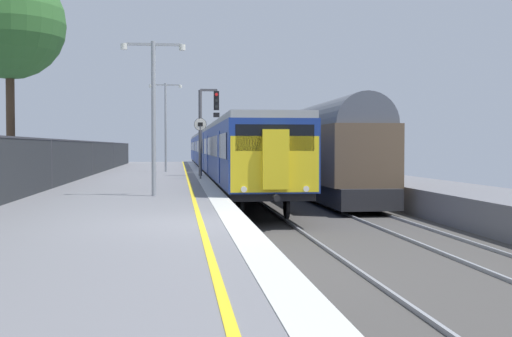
{
  "coord_description": "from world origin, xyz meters",
  "views": [
    {
      "loc": [
        -0.79,
        -13.39,
        1.55
      ],
      "look_at": [
        1.72,
        8.12,
        0.84
      ],
      "focal_mm": 46.58,
      "sensor_mm": 36.0,
      "label": 1
    }
  ],
  "objects": [
    {
      "name": "freight_train_adjacent_track",
      "position": [
        6.1,
        24.28,
        1.47
      ],
      "size": [
        2.6,
        29.36,
        4.52
      ],
      "color": "#232326",
      "rests_on": "ground"
    },
    {
      "name": "background_tree_centre",
      "position": [
        -6.92,
        11.53,
        5.84
      ],
      "size": [
        4.01,
        4.01,
        8.0
      ],
      "color": "#473323",
      "rests_on": "ground"
    },
    {
      "name": "speed_limit_sign",
      "position": [
        0.25,
        18.4,
        1.84
      ],
      "size": [
        0.59,
        0.08,
        2.91
      ],
      "color": "#59595B",
      "rests_on": "ground"
    },
    {
      "name": "platform_lamp_mid",
      "position": [
        -1.56,
        7.64,
        2.91
      ],
      "size": [
        2.0,
        0.2,
        4.84
      ],
      "color": "#93999E",
      "rests_on": "ground"
    },
    {
      "name": "commuter_train_at_platform",
      "position": [
        2.1,
        36.17,
        1.27
      ],
      "size": [
        2.83,
        60.14,
        3.81
      ],
      "color": "navy",
      "rests_on": "ground"
    },
    {
      "name": "signal_gantry",
      "position": [
        0.64,
        21.6,
        2.87
      ],
      "size": [
        1.1,
        0.24,
        4.58
      ],
      "color": "#47474C",
      "rests_on": "ground"
    },
    {
      "name": "ground",
      "position": [
        2.64,
        0.0,
        -0.61
      ],
      "size": [
        17.4,
        110.0,
        1.21
      ],
      "color": "slate"
    },
    {
      "name": "platform_lamp_far",
      "position": [
        -1.56,
        27.6,
        3.21
      ],
      "size": [
        2.0,
        0.2,
        5.42
      ],
      "color": "#93999E",
      "rests_on": "ground"
    }
  ]
}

